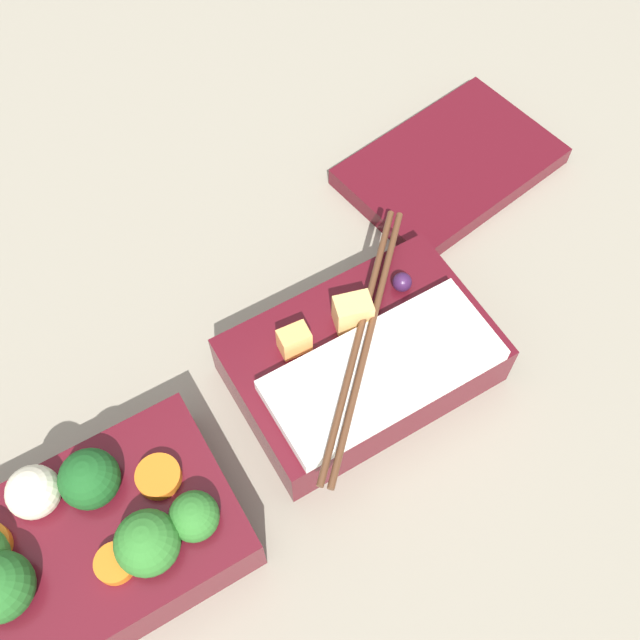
# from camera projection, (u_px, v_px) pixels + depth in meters

# --- Properties ---
(ground_plane) EXTENTS (3.00, 3.00, 0.00)m
(ground_plane) POSITION_uv_depth(u_px,v_px,m) (247.00, 448.00, 0.55)
(ground_plane) COLOR gray
(bento_tray_vegetable) EXTENTS (0.19, 0.12, 0.08)m
(bento_tray_vegetable) POSITION_uv_depth(u_px,v_px,m) (86.00, 544.00, 0.48)
(bento_tray_vegetable) COLOR #510F19
(bento_tray_vegetable) RESTS_ON ground_plane
(bento_tray_rice) EXTENTS (0.19, 0.17, 0.07)m
(bento_tray_rice) POSITION_uv_depth(u_px,v_px,m) (363.00, 360.00, 0.55)
(bento_tray_rice) COLOR #510F19
(bento_tray_rice) RESTS_ON ground_plane
(bento_lid) EXTENTS (0.20, 0.15, 0.02)m
(bento_lid) POSITION_uv_depth(u_px,v_px,m) (450.00, 166.00, 0.67)
(bento_lid) COLOR #510F19
(bento_lid) RESTS_ON ground_plane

